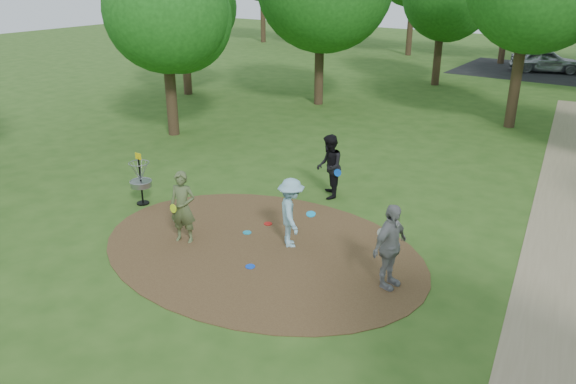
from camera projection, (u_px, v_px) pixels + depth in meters
The scene contains 14 objects.
ground at pixel (260, 249), 13.69m from camera, with size 100.00×100.00×0.00m, color #2D5119.
dirt_clearing at pixel (260, 248), 13.69m from camera, with size 8.40×8.40×0.02m, color #47301C.
footpath at pixel (564, 294), 11.79m from camera, with size 2.00×40.00×0.01m, color #8C7A5B.
parking_lot at pixel (572, 75), 35.52m from camera, with size 14.00×8.00×0.01m, color black.
player_observer_with_disc at pixel (183, 207), 13.74m from camera, with size 0.78×0.64×1.84m.
player_throwing_with_disc at pixel (291, 213), 13.55m from camera, with size 1.37×1.27×1.75m.
player_walking_with_disc at pixel (329, 167), 16.42m from camera, with size 1.10×1.17×1.91m.
player_waiting_with_disc at pixel (390, 247), 11.74m from camera, with size 0.64×1.18×1.91m.
disc_ground_cyan at pixel (247, 233), 14.46m from camera, with size 0.22×0.22×0.02m, color #1795BD.
disc_ground_blue at pixel (250, 266), 12.83m from camera, with size 0.22×0.22×0.02m, color blue.
disc_ground_red at pixel (268, 224), 14.96m from camera, with size 0.22×0.22×0.02m, color red.
car_left at pixel (546, 61), 36.18m from camera, with size 1.75×4.35×1.48m, color #93979A.
disc_golf_basket at pixel (140, 175), 15.96m from camera, with size 0.63×0.63×1.54m.
tree_ring at pixel (477, 4), 18.58m from camera, with size 37.28×46.02×9.44m.
Camera 1 is at (7.48, -9.63, 6.42)m, focal length 35.00 mm.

